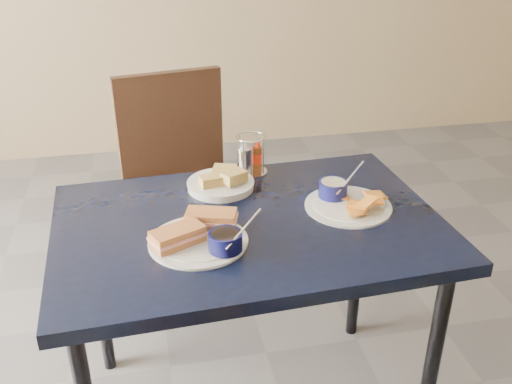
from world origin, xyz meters
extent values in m
cube|color=black|center=(-0.11, 0.07, 0.73)|extent=(1.15, 0.79, 0.04)
cylinder|color=black|center=(0.37, -0.23, 0.35)|extent=(0.04, 0.04, 0.71)
cylinder|color=black|center=(-0.60, 0.37, 0.35)|extent=(0.04, 0.04, 0.71)
cylinder|color=black|center=(0.37, 0.37, 0.35)|extent=(0.04, 0.04, 0.71)
cube|color=black|center=(-0.24, 0.77, 0.46)|extent=(0.53, 0.51, 0.04)
cylinder|color=black|center=(-0.42, 0.60, 0.22)|extent=(0.04, 0.04, 0.44)
cylinder|color=black|center=(-0.06, 0.60, 0.22)|extent=(0.04, 0.04, 0.44)
cylinder|color=black|center=(-0.42, 0.95, 0.22)|extent=(0.04, 0.04, 0.44)
cylinder|color=black|center=(-0.06, 0.95, 0.22)|extent=(0.04, 0.04, 0.44)
cube|color=black|center=(-0.24, 0.97, 0.72)|extent=(0.45, 0.13, 0.47)
cylinder|color=white|center=(-0.27, -0.02, 0.75)|extent=(0.27, 0.27, 0.01)
cylinder|color=white|center=(-0.27, -0.02, 0.76)|extent=(0.22, 0.22, 0.00)
cube|color=#B77541|center=(-0.33, -0.03, 0.78)|extent=(0.16, 0.12, 0.04)
cube|color=#ECA190|center=(-0.33, -0.03, 0.78)|extent=(0.16, 0.13, 0.01)
cube|color=#B77541|center=(-0.23, 0.04, 0.78)|extent=(0.15, 0.11, 0.04)
cube|color=#ECA190|center=(-0.23, 0.04, 0.78)|extent=(0.16, 0.12, 0.01)
cylinder|color=#090B36|center=(-0.21, -0.09, 0.79)|extent=(0.09, 0.09, 0.05)
cylinder|color=black|center=(-0.21, -0.09, 0.80)|extent=(0.08, 0.08, 0.01)
cylinder|color=silver|center=(-0.16, -0.11, 0.83)|extent=(0.11, 0.07, 0.08)
cylinder|color=white|center=(0.20, 0.09, 0.75)|extent=(0.26, 0.26, 0.01)
cylinder|color=white|center=(0.20, 0.09, 0.76)|extent=(0.22, 0.22, 0.00)
cube|color=orange|center=(0.19, 0.14, 0.76)|extent=(0.05, 0.07, 0.02)
cube|color=orange|center=(0.20, 0.02, 0.77)|extent=(0.05, 0.07, 0.02)
cube|color=orange|center=(0.22, 0.05, 0.77)|extent=(0.08, 0.07, 0.01)
cube|color=orange|center=(0.28, 0.08, 0.78)|extent=(0.07, 0.06, 0.02)
cube|color=orange|center=(0.27, 0.06, 0.78)|extent=(0.06, 0.07, 0.01)
cube|color=orange|center=(0.17, 0.14, 0.79)|extent=(0.08, 0.07, 0.02)
cube|color=orange|center=(0.22, 0.01, 0.79)|extent=(0.08, 0.07, 0.03)
cylinder|color=#090B36|center=(0.17, 0.15, 0.79)|extent=(0.09, 0.09, 0.05)
cylinder|color=#C4BA94|center=(0.17, 0.15, 0.80)|extent=(0.08, 0.08, 0.01)
cylinder|color=silver|center=(0.21, 0.13, 0.83)|extent=(0.11, 0.07, 0.08)
cylinder|color=white|center=(-0.16, 0.29, 0.76)|extent=(0.21, 0.21, 0.02)
cylinder|color=white|center=(-0.16, 0.29, 0.77)|extent=(0.18, 0.18, 0.00)
cube|color=tan|center=(-0.19, 0.27, 0.79)|extent=(0.08, 0.06, 0.03)
cube|color=tan|center=(-0.14, 0.32, 0.79)|extent=(0.09, 0.07, 0.03)
cube|color=tan|center=(-0.12, 0.26, 0.80)|extent=(0.09, 0.08, 0.03)
cylinder|color=silver|center=(-0.04, 0.39, 0.75)|extent=(0.11, 0.11, 0.01)
cylinder|color=silver|center=(-0.01, 0.42, 0.82)|extent=(0.01, 0.01, 0.13)
cylinder|color=silver|center=(-0.07, 0.42, 0.82)|extent=(0.01, 0.01, 0.13)
cylinder|color=silver|center=(-0.07, 0.36, 0.82)|extent=(0.01, 0.01, 0.13)
cylinder|color=silver|center=(-0.01, 0.36, 0.82)|extent=(0.01, 0.01, 0.13)
torus|color=silver|center=(-0.04, 0.39, 0.88)|extent=(0.10, 0.10, 0.00)
cylinder|color=silver|center=(-0.06, 0.39, 0.80)|extent=(0.05, 0.05, 0.08)
cone|color=silver|center=(-0.06, 0.39, 0.85)|extent=(0.04, 0.04, 0.02)
cylinder|color=brown|center=(-0.02, 0.40, 0.80)|extent=(0.03, 0.03, 0.08)
cylinder|color=red|center=(-0.02, 0.40, 0.80)|extent=(0.03, 0.03, 0.03)
cylinder|color=red|center=(-0.02, 0.40, 0.85)|extent=(0.02, 0.02, 0.02)
camera|label=1|loc=(-0.39, -1.35, 1.58)|focal=40.00mm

